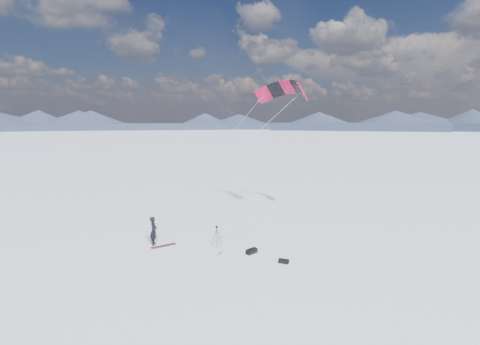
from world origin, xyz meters
name	(u,v)px	position (x,y,z in m)	size (l,w,h in m)	color
ground	(197,255)	(0.00, 0.00, 0.00)	(1800.00, 1800.00, 0.00)	white
horizon_hills	(196,195)	(0.00, 0.00, 3.79)	(704.84, 706.81, 9.09)	black
snow_tracks	(188,259)	(-0.65, -0.35, 0.00)	(14.76, 10.25, 0.01)	silver
snowkiter	(154,245)	(-2.21, 2.88, 0.00)	(0.71, 0.46, 1.94)	black
snowboard	(164,246)	(-1.67, 2.37, 0.02)	(1.67, 0.31, 0.04)	maroon
tripod	(217,233)	(1.62, 1.06, 0.90)	(0.68, 0.67, 1.40)	black
gear_bag_a	(252,251)	(3.26, -0.93, 0.15)	(0.84, 0.64, 0.34)	black
gear_bag_b	(284,261)	(4.41, -3.01, 0.12)	(0.64, 0.61, 0.27)	black
power_kite	(284,91)	(8.92, 5.61, 10.63)	(12.37, 5.68, 10.31)	#B10B35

